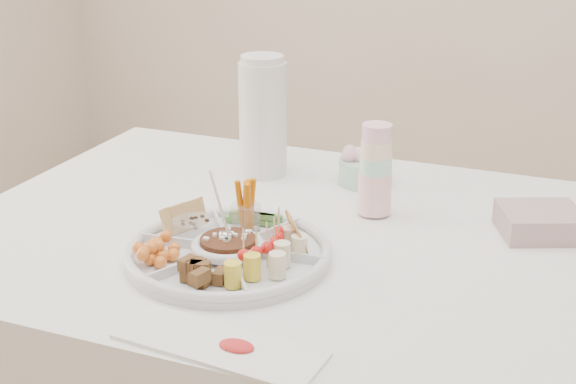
% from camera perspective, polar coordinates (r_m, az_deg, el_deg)
% --- Properties ---
extents(party_tray, '(0.41, 0.41, 0.04)m').
position_cam_1_polar(party_tray, '(1.50, -4.26, -4.09)').
color(party_tray, white).
rests_on(party_tray, dining_table).
extents(bean_dip, '(0.11, 0.11, 0.04)m').
position_cam_1_polar(bean_dip, '(1.50, -4.27, -3.84)').
color(bean_dip, '#582A19').
rests_on(bean_dip, party_tray).
extents(tortillas, '(0.11, 0.11, 0.06)m').
position_cam_1_polar(tortillas, '(1.52, 0.57, -2.88)').
color(tortillas, '#B37B3A').
rests_on(tortillas, party_tray).
extents(carrot_cucumber, '(0.12, 0.12, 0.10)m').
position_cam_1_polar(carrot_cucumber, '(1.60, -2.67, -0.84)').
color(carrot_cucumber, '#CD6B06').
rests_on(carrot_cucumber, party_tray).
extents(pita_raisins, '(0.12, 0.12, 0.06)m').
position_cam_1_polar(pita_raisins, '(1.59, -7.27, -1.91)').
color(pita_raisins, tan).
rests_on(pita_raisins, party_tray).
extents(cherries, '(0.11, 0.11, 0.04)m').
position_cam_1_polar(cherries, '(1.49, -9.24, -4.08)').
color(cherries, orange).
rests_on(cherries, party_tray).
extents(granola_chunks, '(0.10, 0.10, 0.04)m').
position_cam_1_polar(granola_chunks, '(1.39, -6.17, -5.79)').
color(granola_chunks, brown).
rests_on(granola_chunks, party_tray).
extents(banana_tomato, '(0.11, 0.11, 0.08)m').
position_cam_1_polar(banana_tomato, '(1.40, -0.91, -4.42)').
color(banana_tomato, '#E2C159').
rests_on(banana_tomato, party_tray).
extents(cup_stack, '(0.08, 0.08, 0.20)m').
position_cam_1_polar(cup_stack, '(1.69, 6.24, 1.50)').
color(cup_stack, silver).
rests_on(cup_stack, dining_table).
extents(thermos, '(0.13, 0.13, 0.29)m').
position_cam_1_polar(thermos, '(1.90, -1.80, 5.50)').
color(thermos, silver).
rests_on(thermos, dining_table).
extents(flower_bowl, '(0.14, 0.14, 0.09)m').
position_cam_1_polar(flower_bowl, '(1.88, 5.41, 1.86)').
color(flower_bowl, '#86C39F').
rests_on(flower_bowl, dining_table).
extents(napkin_stack, '(0.20, 0.19, 0.05)m').
position_cam_1_polar(napkin_stack, '(1.69, 17.50, -2.04)').
color(napkin_stack, '#B18F8F').
rests_on(napkin_stack, dining_table).
extents(placemat, '(0.34, 0.14, 0.01)m').
position_cam_1_polar(placemat, '(1.25, -4.94, -10.81)').
color(placemat, white).
rests_on(placemat, dining_table).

